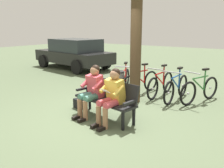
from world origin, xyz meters
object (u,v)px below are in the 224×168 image
Objects in this scene: handbag at (79,104)px; litter_bin at (118,84)px; bicycle_silver at (176,88)px; person_reading at (112,94)px; bicycle_green at (125,81)px; bench at (107,96)px; person_companion at (92,88)px; tree_trunk at (136,29)px; bicycle_purple at (161,84)px; bicycle_black at (140,82)px; bicycle_orange at (200,90)px; parked_car at (74,53)px.

handbag is 1.46m from litter_bin.
bicycle_silver is at bearing -156.08° from litter_bin.
person_reading reaches higher than bicycle_green.
bench is 2.12× the size of litter_bin.
tree_trunk is (-0.27, -1.51, 1.33)m from person_companion.
bicycle_silver reaches higher than litter_bin.
bicycle_black is at bearing -75.01° from bicycle_purple.
bicycle_black is at bearing -106.73° from handbag.
bicycle_green is at bearing -63.98° from bicycle_orange.
bicycle_black reaches higher than litter_bin.
person_companion reaches higher than bicycle_black.
bicycle_purple is 1.17m from bicycle_green.
bicycle_purple is (0.55, -0.17, 0.00)m from bicycle_silver.
litter_bin is 0.66m from bicycle_green.
tree_trunk is 2.37× the size of bicycle_silver.
tree_trunk reaches higher than handbag.
parked_car is (6.69, -1.97, 0.41)m from bicycle_orange.
tree_trunk is (0.07, -1.40, 1.49)m from bench.
person_reading is at bearing 166.99° from handbag.
bicycle_orange is 0.95× the size of bicycle_purple.
litter_bin is 0.81m from bicycle_black.
bicycle_purple is at bearing -139.30° from litter_bin.
tree_trunk is 2.43m from bicycle_orange.
person_companion reaches higher than litter_bin.
bicycle_orange is at bearing 94.61° from bicycle_purple.
bicycle_purple is (1.14, 0.05, 0.00)m from bicycle_orange.
handbag is at bearing -3.71° from person_reading.
person_reading reaches higher than bicycle_purple.
handbag is 3.34m from bicycle_orange.
parked_car reaches higher than person_reading.
bicycle_purple is (-0.29, -2.34, -0.15)m from bench.
bicycle_orange is 1.14m from bicycle_purple.
person_companion is at bearing -0.05° from person_reading.
bicycle_black is (1.75, 0.19, 0.00)m from bicycle_orange.
person_companion is 0.30× the size of tree_trunk.
person_reading is 1.00× the size of person_companion.
tree_trunk is at bearing -37.15° from bicycle_orange.
bicycle_silver and bicycle_black have the same top height.
handbag is 0.07× the size of parked_car.
litter_bin is at bearing -7.70° from tree_trunk.
tree_trunk is at bearing -48.31° from bicycle_silver.
bicycle_green is (0.79, -0.73, -1.64)m from tree_trunk.
litter_bin is at bearing -55.42° from bench.
parked_car reaches higher than bench.
bicycle_orange and bicycle_black have the same top height.
person_reading is at bearing 102.72° from tree_trunk.
person_companion reaches higher than bicycle_purple.
tree_trunk is 2.49× the size of bicycle_orange.
bicycle_black is (0.62, -2.42, -0.31)m from person_reading.
bicycle_orange is at bearing 111.93° from bicycle_silver.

